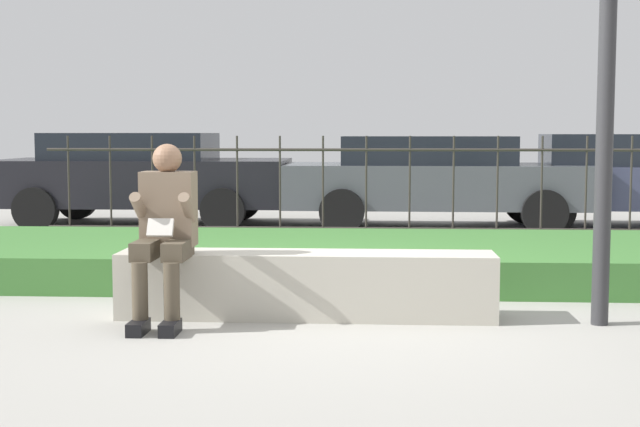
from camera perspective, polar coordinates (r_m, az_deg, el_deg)
ground_plane at (r=6.63m, az=0.53°, el=-6.66°), size 60.00×60.00×0.00m
stone_bench at (r=6.60m, az=-0.90°, el=-4.81°), size 2.77×0.46×0.48m
person_seated_reader at (r=6.42m, az=-9.88°, el=-0.73°), size 0.42×0.73×1.28m
grass_berm at (r=8.53m, az=1.19°, el=-2.92°), size 8.94×2.52×0.32m
iron_fence at (r=10.21m, az=1.58°, el=1.44°), size 6.94×0.03×1.33m
car_parked_right at (r=13.52m, az=19.78°, el=2.15°), size 4.48×2.02×1.35m
car_parked_left at (r=13.41m, az=-11.33°, el=2.41°), size 4.25×2.03×1.36m
car_parked_center at (r=12.81m, az=7.45°, el=2.23°), size 4.37×1.86×1.32m
street_lamp at (r=6.62m, az=17.98°, el=12.78°), size 0.28×0.28×3.65m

